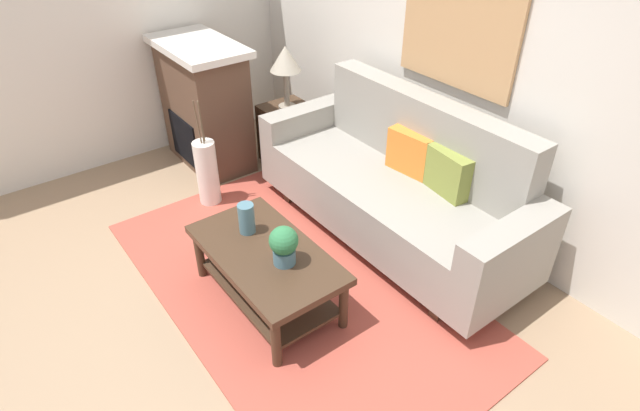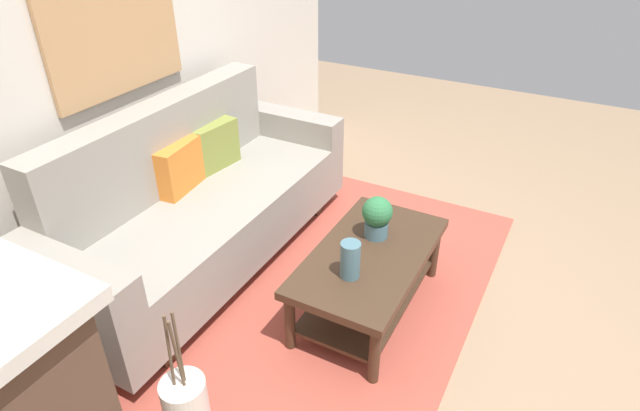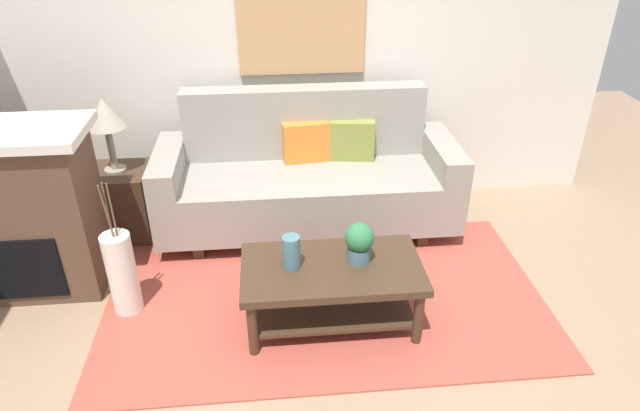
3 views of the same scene
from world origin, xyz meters
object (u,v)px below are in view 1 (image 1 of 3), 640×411
(throw_pillow_orange, at_px, (410,153))
(couch, at_px, (395,186))
(fireplace, at_px, (205,105))
(throw_pillow_olive, at_px, (447,173))
(tabletop_vase, at_px, (247,218))
(coffee_table, at_px, (266,264))
(side_table, at_px, (288,134))
(table_lamp, at_px, (285,61))
(framed_painting, at_px, (459,21))
(floor_vase, at_px, (207,173))
(potted_plant_tabletop, at_px, (284,244))

(throw_pillow_orange, bearing_deg, couch, -90.00)
(throw_pillow_orange, height_order, fireplace, fireplace)
(throw_pillow_olive, distance_m, tabletop_vase, 1.42)
(couch, relative_size, coffee_table, 2.10)
(couch, relative_size, side_table, 4.12)
(table_lamp, relative_size, fireplace, 0.49)
(couch, relative_size, fireplace, 1.99)
(table_lamp, bearing_deg, tabletop_vase, -42.87)
(throw_pillow_orange, bearing_deg, framed_painting, 90.00)
(throw_pillow_olive, relative_size, floor_vase, 0.62)
(tabletop_vase, xyz_separation_m, fireplace, (-1.72, 0.57, 0.05))
(couch, height_order, coffee_table, couch)
(coffee_table, relative_size, framed_painting, 1.12)
(fireplace, bearing_deg, potted_plant_tabletop, -14.34)
(potted_plant_tabletop, height_order, side_table, potted_plant_tabletop)
(couch, xyz_separation_m, coffee_table, (0.06, -1.19, -0.12))
(coffee_table, bearing_deg, throw_pillow_olive, 76.84)
(table_lamp, xyz_separation_m, fireplace, (-0.46, -0.61, -0.41))
(table_lamp, bearing_deg, potted_plant_tabletop, -34.53)
(potted_plant_tabletop, xyz_separation_m, side_table, (-1.68, 1.15, -0.29))
(table_lamp, xyz_separation_m, floor_vase, (0.20, -0.95, -0.71))
(throw_pillow_olive, bearing_deg, coffee_table, -103.16)
(floor_vase, bearing_deg, framed_painting, 48.51)
(throw_pillow_olive, xyz_separation_m, side_table, (-1.81, -0.12, -0.40))
(coffee_table, height_order, tabletop_vase, tabletop_vase)
(table_lamp, bearing_deg, couch, -0.02)
(side_table, bearing_deg, fireplace, -126.98)
(coffee_table, relative_size, floor_vase, 1.91)
(coffee_table, xyz_separation_m, tabletop_vase, (-0.24, 0.01, 0.22))
(tabletop_vase, xyz_separation_m, floor_vase, (-1.07, 0.22, -0.25))
(couch, bearing_deg, throw_pillow_orange, 90.00)
(throw_pillow_orange, xyz_separation_m, framed_painting, (-0.00, 0.34, 0.90))
(coffee_table, height_order, side_table, side_table)
(side_table, relative_size, fireplace, 0.48)
(table_lamp, distance_m, fireplace, 0.86)
(side_table, bearing_deg, potted_plant_tabletop, -34.53)
(tabletop_vase, height_order, table_lamp, table_lamp)
(fireplace, distance_m, floor_vase, 0.80)
(fireplace, xyz_separation_m, floor_vase, (0.65, -0.35, -0.30))
(throw_pillow_orange, bearing_deg, side_table, -175.10)
(throw_pillow_orange, height_order, framed_painting, framed_painting)
(tabletop_vase, relative_size, potted_plant_tabletop, 0.81)
(side_table, height_order, table_lamp, table_lamp)
(framed_painting, bearing_deg, tabletop_vase, -96.53)
(potted_plant_tabletop, relative_size, floor_vase, 0.45)
(framed_painting, bearing_deg, throw_pillow_olive, -43.28)
(throw_pillow_olive, relative_size, potted_plant_tabletop, 1.37)
(coffee_table, distance_m, potted_plant_tabletop, 0.31)
(couch, height_order, throw_pillow_orange, couch)
(couch, height_order, tabletop_vase, couch)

